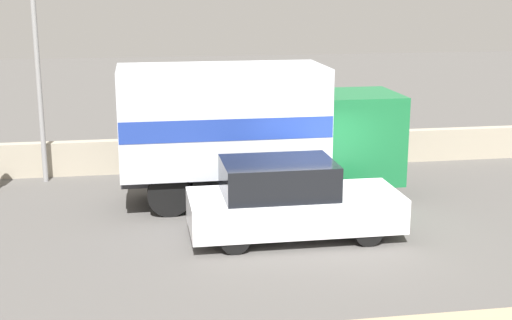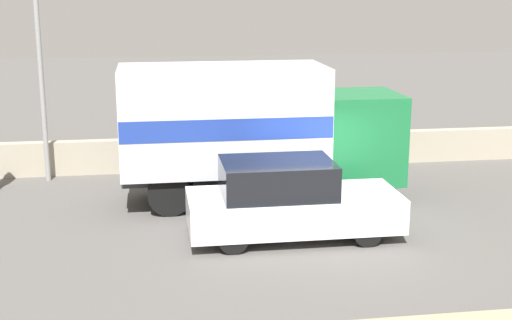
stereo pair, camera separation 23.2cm
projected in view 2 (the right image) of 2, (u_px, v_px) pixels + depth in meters
The scene contains 5 objects.
ground_plane at pixel (320, 234), 15.75m from camera, with size 80.00×80.00×0.00m, color #514F4C.
stone_wall_backdrop at pixel (273, 151), 21.39m from camera, with size 60.00×0.35×0.98m.
street_lamp at pixel (39, 49), 19.12m from camera, with size 0.56×0.28×6.27m.
box_truck at pixel (251, 126), 17.69m from camera, with size 6.97×2.32×3.44m.
car_hatchback at pixel (289, 201), 15.36m from camera, with size 4.57×1.85×1.71m.
Camera 2 is at (-3.62, -14.51, 5.37)m, focal length 50.00 mm.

